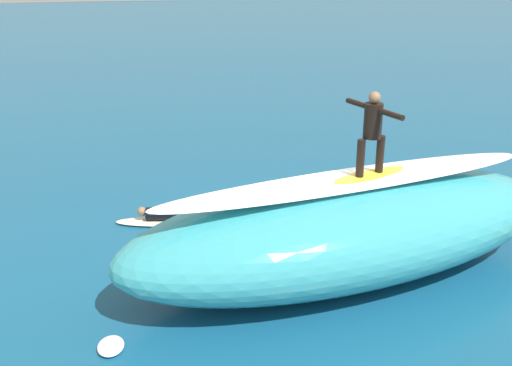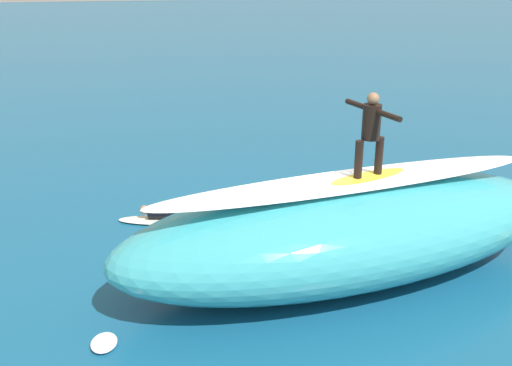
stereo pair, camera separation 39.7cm
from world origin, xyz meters
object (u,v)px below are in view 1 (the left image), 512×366
object	(u,v)px
surfboard_riding	(369,177)
surfer_riding	(373,127)
surfer_paddling	(171,214)
surfboard_paddling	(165,222)

from	to	relation	value
surfboard_riding	surfer_riding	distance (m)	0.90
surfer_riding	surfer_paddling	size ratio (longest dim) A/B	0.88
surfboard_paddling	surfer_paddling	distance (m)	0.21
surfboard_paddling	surfboard_riding	bearing A→B (deg)	152.23
surfboard_paddling	surfer_paddling	world-z (taller)	surfer_paddling
surfboard_riding	surfboard_paddling	xyz separation A→B (m)	(3.46, -2.83, -1.83)
surfer_paddling	surfboard_paddling	bearing A→B (deg)	0.00
surfboard_riding	surfer_riding	size ratio (longest dim) A/B	1.33
surfer_riding	surfer_paddling	distance (m)	5.05
surfboard_paddling	surfer_paddling	size ratio (longest dim) A/B	1.30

